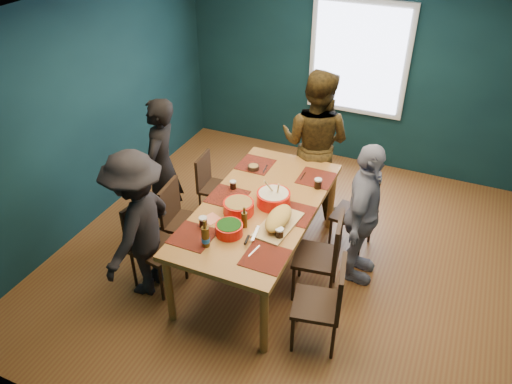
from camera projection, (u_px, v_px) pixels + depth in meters
The scene contains 26 objects.
room at pixel (304, 140), 5.12m from camera, with size 5.01×5.01×2.71m.
dining_table at pixel (260, 211), 5.12m from camera, with size 1.12×2.22×0.84m.
chair_left_far at pixel (210, 181), 6.12m from camera, with size 0.40×0.40×0.83m.
chair_left_mid at pixel (179, 215), 5.46m from camera, with size 0.44×0.44×0.90m.
chair_left_near at pixel (150, 238), 5.07m from camera, with size 0.50×0.50×0.97m.
chair_right_far at pixel (361, 211), 5.52m from camera, with size 0.46×0.46×0.91m.
chair_right_mid at pixel (326, 251), 4.90m from camera, with size 0.50×0.50×0.96m.
chair_right_near at pixel (327, 299), 4.39m from camera, with size 0.50×0.50×0.94m.
person_far_left at pixel (162, 168), 5.70m from camera, with size 0.61×0.40×1.67m, color black.
person_back at pixel (315, 143), 6.03m from camera, with size 0.89×0.70×1.84m, color black.
person_right at pixel (363, 215), 5.01m from camera, with size 0.93×0.39×1.58m, color silver.
person_near_left at pixel (138, 225), 4.86m from camera, with size 1.03×0.59×1.60m, color black.
bowl_salad at pixel (239, 207), 4.93m from camera, with size 0.31×0.31×0.13m.
bowl_dumpling at pixel (273, 198), 5.04m from camera, with size 0.34×0.34×0.32m.
bowl_herbs at pixel (229, 229), 4.65m from camera, with size 0.26×0.26×0.11m.
cutting_board at pixel (278, 220), 4.74m from camera, with size 0.36×0.72×0.16m.
small_bowl at pixel (253, 167), 5.64m from camera, with size 0.13×0.13×0.05m.
beer_bottle_a at pixel (205, 237), 4.48m from camera, with size 0.08×0.08×0.28m.
beer_bottle_b at pixel (244, 219), 4.72m from camera, with size 0.06×0.06×0.22m.
cola_glass_a at pixel (203, 222), 4.73m from camera, with size 0.08×0.08×0.11m.
cola_glass_b at pixel (279, 233), 4.59m from camera, with size 0.08×0.08×0.11m.
cola_glass_c at pixel (318, 183), 5.30m from camera, with size 0.08×0.08×0.11m.
cola_glass_d at pixel (233, 185), 5.29m from camera, with size 0.07×0.07×0.10m.
napkin_a at pixel (293, 209), 5.01m from camera, with size 0.13×0.13×0.00m, color #E07E5E.
napkin_b at pixel (212, 219), 4.87m from camera, with size 0.15×0.15×0.00m, color #E07E5E.
napkin_c at pixel (266, 256), 4.42m from camera, with size 0.15×0.15×0.00m, color #E07E5E.
Camera 1 is at (1.40, -4.10, 3.76)m, focal length 35.00 mm.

